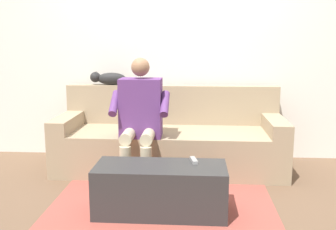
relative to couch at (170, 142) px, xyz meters
The scene contains 8 objects.
ground_plane 0.77m from the couch, 90.00° to the left, with size 8.00×8.00×0.00m, color brown.
back_wall 1.14m from the couch, 90.00° to the right, with size 5.46×0.06×2.60m, color silver.
couch is the anchor object (origin of this frame).
coffee_table 1.10m from the couch, 90.00° to the left, with size 1.00×0.43×0.38m.
person_solo_seated 0.59m from the couch, 57.18° to the left, with size 0.54×0.55×1.15m.
cat_on_backrest 0.98m from the couch, 22.78° to the right, with size 0.54×0.11×0.15m.
remote_gray 1.03m from the couch, 104.21° to the left, with size 0.14×0.04×0.03m, color gray.
floor_rug 1.01m from the couch, 90.00° to the left, with size 1.80×1.72×0.01m, color #9E473D.
Camera 1 is at (-0.26, 3.85, 1.31)m, focal length 42.52 mm.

